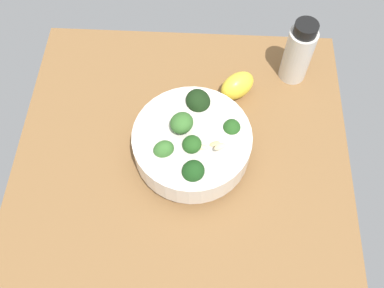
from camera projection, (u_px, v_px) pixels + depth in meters
ground_plane at (182, 163)px, 75.30cm from camera, size 57.61×57.61×3.45cm
bowl_of_broccoli at (192, 142)px, 70.23cm from camera, size 19.31×19.31×10.90cm
lemon_wedge at (237, 86)px, 78.18cm from camera, size 7.54×7.97×5.02cm
bottle_tall at (298, 52)px, 77.13cm from camera, size 5.07×5.07×13.15cm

